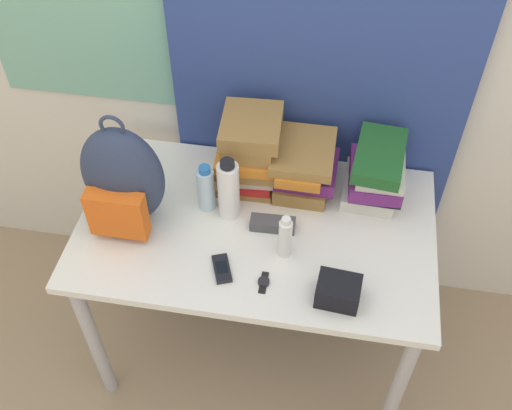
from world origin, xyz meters
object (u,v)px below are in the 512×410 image
sunscreen_bottle (285,238)px  book_stack_left (250,150)px  book_stack_right (376,173)px  wristwatch (264,282)px  sports_bottle (229,190)px  book_stack_center (304,167)px  camera_pouch (338,291)px  water_bottle (206,189)px  sunglasses_case (273,224)px  backpack (123,179)px  cell_phone (222,269)px

sunscreen_bottle → book_stack_left: bearing=118.0°
book_stack_right → wristwatch: size_ratio=3.49×
wristwatch → sports_bottle: bearing=121.0°
book_stack_center → camera_pouch: 0.49m
book_stack_center → water_bottle: bearing=-154.4°
book_stack_right → sports_bottle: size_ratio=1.16×
sunglasses_case → backpack: bearing=-176.0°
sports_bottle → camera_pouch: bearing=-36.3°
water_bottle → sunglasses_case: 0.25m
book_stack_left → book_stack_center: book_stack_left is taller
sports_bottle → camera_pouch: 0.49m
book_stack_center → sunscreen_bottle: book_stack_center is taller
backpack → book_stack_center: 0.62m
water_bottle → sunscreen_bottle: size_ratio=1.10×
sports_bottle → book_stack_center: bearing=36.4°
cell_phone → book_stack_left: bearing=87.8°
book_stack_right → book_stack_center: bearing=-179.6°
backpack → sunglasses_case: size_ratio=2.85×
book_stack_center → sunscreen_bottle: (-0.02, -0.31, -0.02)m
book_stack_left → sunscreen_bottle: (0.17, -0.32, -0.06)m
camera_pouch → book_stack_right: bearing=79.2°
book_stack_left → camera_pouch: (0.35, -0.46, -0.10)m
book_stack_center → wristwatch: size_ratio=3.26×
sunglasses_case → camera_pouch: camera_pouch is taller
book_stack_center → cell_phone: size_ratio=2.26×
backpack → book_stack_right: bearing=16.9°
book_stack_left → water_bottle: size_ratio=1.48×
book_stack_center → sunscreen_bottle: bearing=-94.2°
sunglasses_case → sunscreen_bottle: bearing=-62.1°
water_bottle → book_stack_right: bearing=15.2°
book_stack_center → sunglasses_case: size_ratio=1.73×
sunscreen_bottle → wristwatch: bearing=-110.5°
water_bottle → sunscreen_bottle: (0.29, -0.16, -0.01)m
book_stack_left → sports_bottle: book_stack_left is taller
book_stack_right → sunscreen_bottle: size_ratio=1.66×
book_stack_right → sunscreen_bottle: 0.41m
backpack → camera_pouch: (0.72, -0.21, -0.14)m
camera_pouch → wristwatch: size_ratio=1.70×
book_stack_left → sports_bottle: 0.18m
book_stack_left → camera_pouch: bearing=-53.0°
backpack → book_stack_right: backpack is taller
book_stack_center → sunscreen_bottle: size_ratio=1.55×
backpack → book_stack_left: backpack is taller
book_stack_right → sunscreen_bottle: bearing=-130.7°
camera_pouch → cell_phone: bearing=172.9°
water_bottle → sunglasses_case: size_ratio=1.22×
book_stack_center → book_stack_left: bearing=177.6°
book_stack_right → sports_bottle: (-0.48, -0.17, 0.01)m
backpack → cell_phone: (0.35, -0.17, -0.17)m
book_stack_right → camera_pouch: (-0.09, -0.46, -0.07)m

